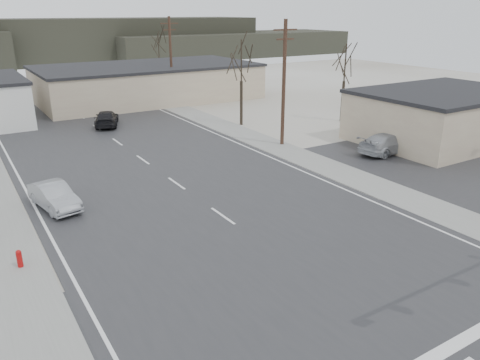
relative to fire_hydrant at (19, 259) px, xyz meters
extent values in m
plane|color=silver|center=(10.20, -8.00, -0.45)|extent=(140.00, 140.00, 0.00)
cube|color=#2A2A2C|center=(10.20, 7.00, -0.43)|extent=(18.00, 110.00, 0.05)
cube|color=#2A2A2C|center=(10.20, -8.00, -0.43)|extent=(90.00, 10.00, 0.04)
cube|color=#2A2A2C|center=(30.20, -2.00, -0.44)|extent=(18.00, 20.00, 0.03)
cube|color=gray|center=(20.80, 12.00, -0.42)|extent=(3.00, 90.00, 0.06)
cylinder|color=#A50C0C|center=(0.00, 0.00, -0.10)|extent=(0.24, 0.24, 0.70)
sphere|color=#A50C0C|center=(0.00, 0.00, 0.30)|extent=(0.24, 0.24, 0.24)
cube|color=#BDAE90|center=(20.20, 36.00, 1.55)|extent=(26.00, 14.00, 4.00)
cube|color=black|center=(20.20, 36.00, 3.70)|extent=(26.30, 14.30, 0.30)
cube|color=#BDAE90|center=(34.20, 4.00, 1.55)|extent=(14.00, 10.00, 4.00)
cube|color=black|center=(34.20, 4.00, 3.70)|extent=(14.30, 10.30, 0.30)
cylinder|color=#412B1E|center=(21.70, 10.00, 4.55)|extent=(0.30, 0.30, 10.00)
cube|color=#412B1E|center=(21.70, 10.00, 8.75)|extent=(2.20, 0.12, 0.12)
cube|color=#412B1E|center=(21.70, 10.00, 8.05)|extent=(1.60, 0.12, 0.12)
cylinder|color=#412B1E|center=(21.70, 32.00, 4.55)|extent=(0.30, 0.30, 10.00)
cube|color=#412B1E|center=(21.70, 32.00, 8.75)|extent=(2.20, 0.12, 0.12)
cube|color=#412B1E|center=(21.70, 32.00, 8.05)|extent=(1.60, 0.12, 0.12)
cylinder|color=#32291E|center=(22.70, 18.00, 1.67)|extent=(0.28, 0.28, 4.25)
cylinder|color=#32291E|center=(22.70, 18.00, 5.50)|extent=(0.14, 0.14, 4.25)
cylinder|color=#32291E|center=(25.20, 44.00, 1.55)|extent=(0.28, 0.28, 4.00)
cylinder|color=#32291E|center=(25.20, 44.00, 5.15)|extent=(0.14, 0.14, 4.00)
cylinder|color=#32291E|center=(32.20, 14.00, 1.55)|extent=(0.28, 0.28, 4.00)
cylinder|color=#32291E|center=(32.20, 14.00, 5.15)|extent=(0.14, 0.14, 4.00)
cube|color=#333026|center=(25.20, 88.00, 4.05)|extent=(80.00, 18.00, 9.00)
cube|color=#333026|center=(60.20, 82.00, 2.30)|extent=(60.00, 18.00, 5.50)
imported|color=gray|center=(2.70, 6.00, 0.30)|extent=(2.28, 4.52, 1.42)
imported|color=black|center=(11.28, 24.35, 0.32)|extent=(3.69, 5.40, 1.45)
imported|color=black|center=(6.47, 54.76, 0.22)|extent=(2.71, 3.96, 1.25)
imported|color=#9FA3AA|center=(27.19, 3.54, 0.36)|extent=(5.48, 2.47, 1.56)
camera|label=1|loc=(-1.35, -20.27, 10.14)|focal=35.00mm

